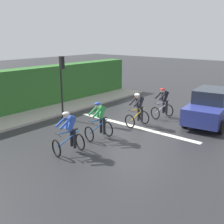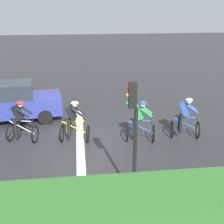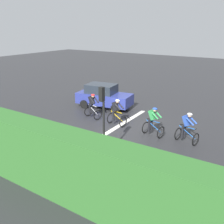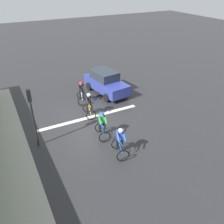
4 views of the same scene
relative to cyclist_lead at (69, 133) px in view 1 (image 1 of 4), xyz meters
name	(u,v)px [view 1 (image 1 of 4)]	position (x,y,z in m)	size (l,w,h in m)	color
ground_plane	(134,126)	(-0.03, -4.21, -0.80)	(80.00, 80.00, 0.00)	#28282B
sidewalk_kerb	(34,114)	(5.53, -2.21, -0.74)	(2.80, 18.05, 0.12)	#9E998E
stone_wall_low	(25,108)	(6.43, -2.21, -0.56)	(0.44, 18.05, 0.47)	gray
hedge_wall	(20,91)	(6.73, -2.21, 0.46)	(1.10, 18.05, 2.51)	#2D6628
road_marking_stop_line	(133,126)	(-0.03, -4.16, -0.79)	(7.00, 0.30, 0.01)	silver
cyclist_lead	(69,133)	(0.00, 0.00, 0.00)	(0.90, 1.20, 1.66)	black
cyclist_second	(99,121)	(0.13, -1.85, 0.00)	(0.88, 1.19, 1.66)	black
cyclist_mid	(138,110)	(-0.13, -4.39, 0.00)	(0.85, 1.18, 1.66)	black
cyclist_fourth	(163,104)	(-0.39, -6.42, 0.00)	(0.95, 1.22, 1.66)	black
car_navy	(210,107)	(-2.70, -7.10, 0.08)	(2.29, 4.29, 1.76)	navy
traffic_light_near_crossing	(62,78)	(3.62, -2.80, 1.43)	(0.21, 0.31, 3.34)	black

